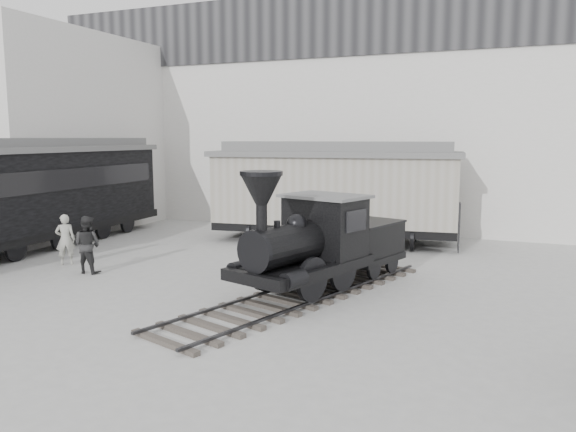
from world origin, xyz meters
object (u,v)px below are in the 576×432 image
at_px(locomotive, 318,248).
at_px(visitor_b, 87,244).
at_px(boxcar, 334,190).
at_px(visitor_a, 65,240).
at_px(passenger_coach, 22,194).

height_order(locomotive, visitor_b, locomotive).
relative_size(boxcar, visitor_a, 5.99).
xyz_separation_m(boxcar, visitor_b, (-5.71, -8.24, -1.26)).
bearing_deg(boxcar, visitor_a, -140.55).
bearing_deg(boxcar, visitor_b, -131.62).
height_order(boxcar, passenger_coach, boxcar).
bearing_deg(boxcar, passenger_coach, -156.06).
bearing_deg(passenger_coach, locomotive, -8.38).
height_order(passenger_coach, visitor_a, passenger_coach).
bearing_deg(visitor_b, passenger_coach, -25.44).
relative_size(locomotive, boxcar, 0.94).
relative_size(locomotive, passenger_coach, 0.66).
height_order(boxcar, visitor_b, boxcar).
relative_size(passenger_coach, visitor_a, 8.58).
xyz_separation_m(locomotive, visitor_b, (-7.63, -0.64, -0.34)).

